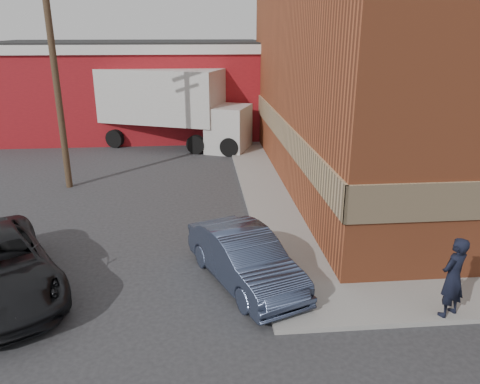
# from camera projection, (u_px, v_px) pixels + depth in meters

# --- Properties ---
(ground) EXTENTS (90.00, 90.00, 0.00)m
(ground) POSITION_uv_depth(u_px,v_px,m) (283.00, 291.00, 11.92)
(ground) COLOR #28282B
(ground) RESTS_ON ground
(brick_building) EXTENTS (14.25, 18.25, 9.36)m
(brick_building) POSITION_uv_depth(u_px,v_px,m) (448.00, 70.00, 19.55)
(brick_building) COLOR #9F4929
(brick_building) RESTS_ON ground
(sidewalk_west) EXTENTS (1.80, 18.00, 0.12)m
(sidewalk_west) POSITION_uv_depth(u_px,v_px,m) (260.00, 180.00, 20.41)
(sidewalk_west) COLOR gray
(sidewalk_west) RESTS_ON ground
(warehouse) EXTENTS (16.30, 8.30, 5.60)m
(warehouse) POSITION_uv_depth(u_px,v_px,m) (133.00, 88.00, 29.26)
(warehouse) COLOR maroon
(warehouse) RESTS_ON ground
(utility_pole) EXTENTS (2.00, 0.26, 9.00)m
(utility_pole) POSITION_uv_depth(u_px,v_px,m) (55.00, 71.00, 18.16)
(utility_pole) COLOR #493624
(utility_pole) RESTS_ON ground
(man) EXTENTS (0.83, 0.73, 1.92)m
(man) POSITION_uv_depth(u_px,v_px,m) (453.00, 277.00, 10.41)
(man) COLOR black
(man) RESTS_ON sidewalk_south
(sedan) EXTENTS (3.01, 4.54, 1.42)m
(sedan) POSITION_uv_depth(u_px,v_px,m) (245.00, 258.00, 12.07)
(sedan) COLOR #333C55
(sedan) RESTS_ON ground
(box_truck) EXTENTS (8.96, 5.59, 4.26)m
(box_truck) POSITION_uv_depth(u_px,v_px,m) (175.00, 103.00, 25.57)
(box_truck) COLOR beige
(box_truck) RESTS_ON ground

